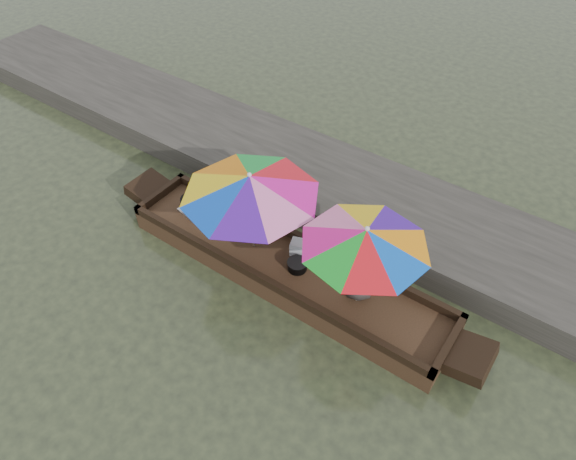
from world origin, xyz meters
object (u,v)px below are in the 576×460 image
Objects in this scene: boat_hull at (285,269)px; charcoal_grill at (297,266)px; tray_scallop at (192,212)px; tray_crayfish at (208,215)px; umbrella_stern at (362,266)px; vendor at (361,270)px; cooking_pot at (193,203)px; supply_bag at (299,248)px; umbrella_bow at (252,212)px.

charcoal_grill reaches higher than boat_hull.
tray_crayfish is at bearing 16.31° from tray_scallop.
umbrella_stern is at bearing -1.67° from tray_crayfish.
vendor is at bearing 0.28° from tray_crayfish.
umbrella_stern is at bearing -0.04° from tray_scallop.
cooking_pot is at bearing 177.06° from charcoal_grill.
charcoal_grill reaches higher than tray_scallop.
tray_scallop is 2.30m from charcoal_grill.
charcoal_grill reaches higher than tray_crayfish.
umbrella_stern reaches higher than charcoal_grill.
tray_scallop is at bearing -56.72° from cooking_pot.
tray_scallop is 0.41× the size of vendor.
cooking_pot is at bearing 178.02° from umbrella_stern.
boat_hull is 13.67× the size of cooking_pot.
tray_scallop is (0.08, -0.12, -0.08)m from cooking_pot.
tray_crayfish is 3.18m from umbrella_stern.
tray_crayfish is 1.85m from supply_bag.
supply_bag is 1.01m from umbrella_bow.
umbrella_stern reaches higher than supply_bag.
tray_crayfish is at bearing 178.33° from umbrella_stern.
tray_scallop is 1.60m from umbrella_bow.
umbrella_stern is (1.35, 0.00, 0.95)m from boat_hull.
cooking_pot is 1.64m from umbrella_bow.
boat_hull is at bearing -106.29° from supply_bag.
cooking_pot is 2.22m from supply_bag.
charcoal_grill is 1.11× the size of supply_bag.
umbrella_stern is (1.26, -0.30, 0.65)m from supply_bag.
supply_bag is 1.31m from vendor.
cooking_pot reaches higher than tray_scallop.
supply_bag is at bearing 119.10° from charcoal_grill.
umbrella_bow is at bearing -29.76° from vendor.
cooking_pot is 1.50× the size of supply_bag.
tray_scallop is at bearing -31.11° from vendor.
charcoal_grill is 1.13m from umbrella_bow.
boat_hull is 1.65m from umbrella_stern.
charcoal_grill is at bearing -0.41° from boat_hull.
tray_crayfish is at bearing -4.53° from cooking_pot.
vendor reaches higher than charcoal_grill.
umbrella_bow reaches higher than tray_scallop.
umbrella_stern is (1.10, 0.00, 0.70)m from charcoal_grill.
vendor is at bearing 4.59° from boat_hull.
charcoal_grill is 1.17m from vendor.
umbrella_bow is at bearing -4.60° from cooking_pot.
tray_crayfish is (0.38, -0.03, -0.07)m from cooking_pot.
tray_scallop is 1.48× the size of charcoal_grill.
boat_hull is 5.13× the size of vendor.
tray_crayfish is 1.34m from umbrella_bow.
umbrella_stern reaches higher than tray_scallop.
cooking_pot is at bearing 175.47° from tray_crayfish.
supply_bag reaches higher than tray_scallop.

